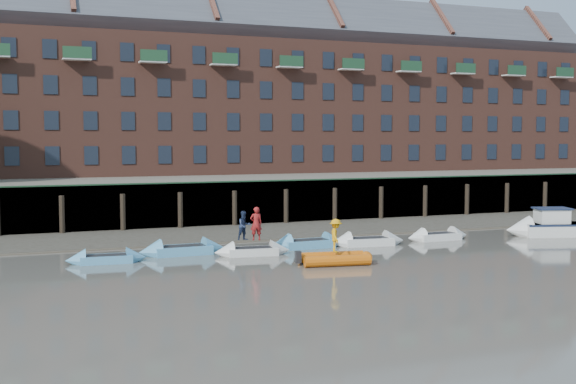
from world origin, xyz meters
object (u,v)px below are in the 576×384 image
rowboat_1 (106,259)px  person_rower_b (244,226)px  rowboat_4 (308,244)px  rowboat_6 (438,236)px  person_rib_crew (336,236)px  rib_tender (337,259)px  motor_launch (543,227)px  rowboat_3 (252,251)px  rowboat_5 (368,241)px  rowboat_2 (183,250)px  person_rower_a (256,224)px

rowboat_1 → person_rower_b: 7.56m
rowboat_4 → rowboat_6: size_ratio=1.08×
rowboat_6 → person_rib_crew: (-9.65, -5.52, 1.24)m
rib_tender → person_rib_crew: bearing=127.6°
rowboat_4 → motor_launch: size_ratio=0.78×
rowboat_4 → person_rib_crew: (-0.75, -5.50, 1.23)m
rowboat_3 → rowboat_6: size_ratio=1.00×
rowboat_1 → rowboat_5: 15.42m
rowboat_5 → rowboat_3: bearing=-167.1°
rowboat_1 → rowboat_3: bearing=1.2°
motor_launch → person_rower_b: (-20.66, -0.25, 1.03)m
rowboat_2 → rowboat_6: size_ratio=1.13×
rib_tender → person_rower_b: person_rower_b is taller
rowboat_4 → person_rower_a: bearing=-160.7°
rowboat_5 → rowboat_6: 5.21m
rowboat_4 → motor_launch: 16.40m
rowboat_6 → rowboat_5: bearing=-175.7°
rowboat_5 → rib_tender: 6.78m
rowboat_1 → person_rower_b: size_ratio=2.58×
person_rower_a → person_rib_crew: person_rower_a is taller
rowboat_2 → rowboat_5: (11.13, -0.66, -0.01)m
motor_launch → rib_tender: bearing=31.3°
rowboat_2 → person_rib_crew: bearing=-42.3°
rowboat_3 → person_rower_a: size_ratio=2.36×
rib_tender → rowboat_5: bearing=57.5°
rowboat_4 → person_rib_crew: bearing=-99.5°
rowboat_2 → motor_launch: motor_launch is taller
rib_tender → person_rower_b: 5.85m
person_rib_crew → person_rower_b: bearing=60.1°
person_rower_b → rib_tender: bearing=-63.1°
rowboat_1 → motor_launch: (28.08, 0.07, 0.40)m
motor_launch → person_rower_a: size_ratio=3.28×
rowboat_3 → person_rower_a: (0.20, -0.05, 1.53)m
motor_launch → person_rower_b: 20.69m
rib_tender → person_rower_a: (-2.98, 4.17, 1.47)m
rib_tender → rowboat_6: bearing=38.3°
rowboat_2 → rowboat_3: 3.88m
rib_tender → motor_launch: motor_launch is taller
rowboat_4 → rowboat_5: bearing=-8.5°
rowboat_1 → person_rib_crew: person_rib_crew is taller
rowboat_1 → rowboat_5: rowboat_5 is taller
rowboat_4 → person_rib_crew: person_rib_crew is taller
rowboat_6 → motor_launch: 7.54m
rib_tender → person_rower_a: 5.33m
rowboat_2 → rowboat_5: rowboat_2 is taller
rowboat_5 → rowboat_6: bearing=10.9°
rowboat_5 → person_rower_b: bearing=-169.0°
rowboat_5 → person_rib_crew: size_ratio=2.78×
person_rower_a → rowboat_1: bearing=1.8°
person_rib_crew → rib_tender: bearing=-129.5°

